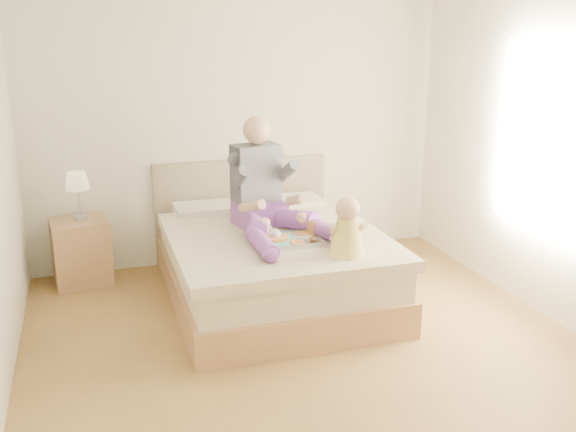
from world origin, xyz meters
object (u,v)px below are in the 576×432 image
object	(u,v)px
adult	(267,196)
baby	(347,231)
bed	(270,260)
tray	(288,238)
nightstand	(81,252)

from	to	relation	value
adult	baby	size ratio (longest dim) A/B	2.71
baby	bed	bearing A→B (deg)	124.10
bed	tray	world-z (taller)	bed
adult	tray	distance (m)	0.46
tray	adult	bearing A→B (deg)	103.21
bed	adult	world-z (taller)	adult
bed	nightstand	xyz separation A→B (m)	(-1.53, 0.77, -0.02)
nightstand	baby	xyz separation A→B (m)	(1.89, -1.58, 0.50)
nightstand	baby	distance (m)	2.52
bed	tray	size ratio (longest dim) A/B	4.15
bed	adult	xyz separation A→B (m)	(-0.03, -0.02, 0.57)
nightstand	baby	size ratio (longest dim) A/B	1.33
bed	nightstand	size ratio (longest dim) A/B	3.70
nightstand	bed	bearing A→B (deg)	-33.47
tray	baby	bearing A→B (deg)	-48.75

